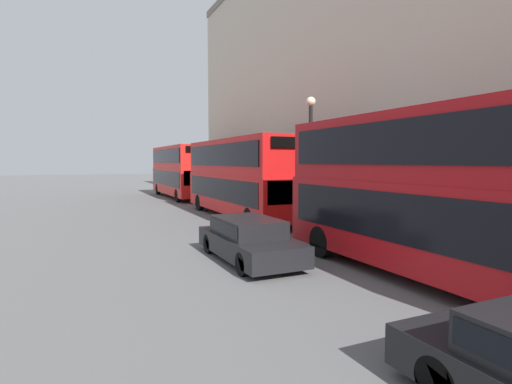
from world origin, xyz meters
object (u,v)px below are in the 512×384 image
object	(u,v)px
bus_leading	(444,189)
pedestrian	(218,188)
bus_second_in_queue	(240,175)
bus_third_in_queue	(180,169)
car_hatchback	(248,238)

from	to	relation	value
bus_leading	pedestrian	bearing A→B (deg)	83.43
bus_leading	bus_second_in_queue	xyz separation A→B (m)	(-0.00, 13.02, -0.05)
bus_third_in_queue	car_hatchback	bearing A→B (deg)	-98.77
bus_leading	bus_third_in_queue	world-z (taller)	bus_leading
bus_second_in_queue	bus_leading	bearing A→B (deg)	-90.00
bus_third_in_queue	pedestrian	size ratio (longest dim) A/B	6.01
pedestrian	bus_leading	bearing A→B (deg)	-96.57
bus_second_in_queue	car_hatchback	xyz separation A→B (m)	(-3.40, -8.80, -1.63)
bus_third_in_queue	car_hatchback	world-z (taller)	bus_third_in_queue
bus_leading	pedestrian	distance (m)	25.04
bus_leading	car_hatchback	world-z (taller)	bus_leading
bus_leading	bus_second_in_queue	world-z (taller)	bus_leading
bus_leading	pedestrian	size ratio (longest dim) A/B	5.80
bus_second_in_queue	pedestrian	size ratio (longest dim) A/B	6.13
bus_leading	bus_third_in_queue	xyz separation A→B (m)	(-0.00, 26.26, -0.01)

